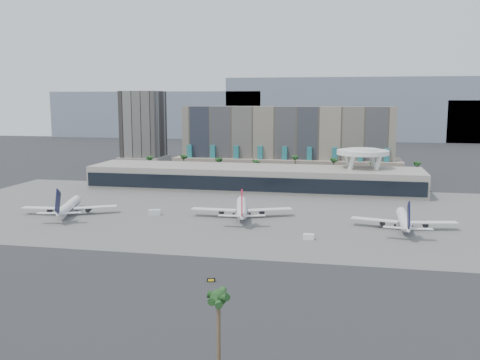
% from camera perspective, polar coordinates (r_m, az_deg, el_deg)
% --- Properties ---
extents(ground, '(900.00, 900.00, 0.00)m').
position_cam_1_polar(ground, '(172.29, -5.00, -7.12)').
color(ground, '#232326').
rests_on(ground, ground).
extents(apron_pad, '(260.00, 130.00, 0.06)m').
position_cam_1_polar(apron_pad, '(224.03, -1.04, -3.37)').
color(apron_pad, '#5B5B59').
rests_on(apron_pad, ground).
extents(mountain_ridge, '(680.00, 60.00, 70.00)m').
position_cam_1_polar(mountain_ridge, '(629.46, 9.70, 7.03)').
color(mountain_ridge, gray).
rests_on(mountain_ridge, ground).
extents(hotel, '(140.00, 30.00, 42.00)m').
position_cam_1_polar(hotel, '(336.76, 5.01, 3.54)').
color(hotel, gray).
rests_on(hotel, ground).
extents(office_tower, '(30.00, 30.00, 52.00)m').
position_cam_1_polar(office_tower, '(386.82, -10.24, 5.01)').
color(office_tower, black).
rests_on(office_tower, ground).
extents(terminal, '(170.00, 32.50, 14.50)m').
position_cam_1_polar(terminal, '(275.85, 1.41, 0.28)').
color(terminal, gray).
rests_on(terminal, ground).
extents(saucer_structure, '(26.00, 26.00, 21.89)m').
position_cam_1_polar(saucer_structure, '(276.50, 12.95, 2.58)').
color(saucer_structure, white).
rests_on(saucer_structure, ground).
extents(palm_row, '(157.80, 2.80, 13.10)m').
position_cam_1_polar(palm_row, '(308.73, 3.83, 1.91)').
color(palm_row, brown).
rests_on(palm_row, ground).
extents(airliner_left, '(37.19, 38.54, 13.65)m').
position_cam_1_polar(airliner_left, '(227.97, -17.80, -2.70)').
color(airliner_left, white).
rests_on(airliner_left, ground).
extents(airliner_centre, '(39.88, 41.45, 14.45)m').
position_cam_1_polar(airliner_centre, '(212.52, 0.18, -3.04)').
color(airliner_centre, white).
rests_on(airliner_centre, ground).
extents(airliner_right, '(37.89, 38.99, 13.46)m').
position_cam_1_polar(airliner_right, '(202.47, 17.09, -4.09)').
color(airliner_right, white).
rests_on(airliner_right, ground).
extents(service_vehicle_a, '(5.16, 3.51, 2.30)m').
position_cam_1_polar(service_vehicle_a, '(219.40, -9.10, -3.44)').
color(service_vehicle_a, silver).
rests_on(service_vehicle_a, ground).
extents(service_vehicle_b, '(3.62, 2.08, 1.86)m').
position_cam_1_polar(service_vehicle_b, '(181.57, 7.34, -6.03)').
color(service_vehicle_b, white).
rests_on(service_vehicle_b, ground).
extents(taxiway_sign, '(2.14, 0.92, 0.98)m').
position_cam_1_polar(taxiway_sign, '(140.38, -3.10, -10.60)').
color(taxiway_sign, black).
rests_on(taxiway_sign, ground).
extents(near_palm_b, '(6.00, 6.00, 15.69)m').
position_cam_1_polar(near_palm_b, '(90.90, -2.31, -13.33)').
color(near_palm_b, brown).
rests_on(near_palm_b, ground).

